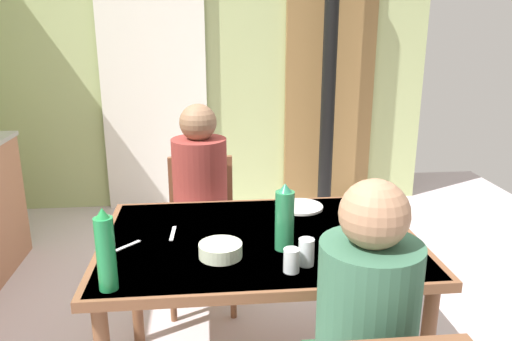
{
  "coord_description": "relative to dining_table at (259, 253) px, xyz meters",
  "views": [
    {
      "loc": [
        0.04,
        -2.18,
        1.63
      ],
      "look_at": [
        0.25,
        -0.08,
        1.01
      ],
      "focal_mm": 35.08,
      "sensor_mm": 36.0,
      "label": 1
    }
  ],
  "objects": [
    {
      "name": "door_wooden",
      "position": [
        0.89,
        2.47,
        0.32
      ],
      "size": [
        0.8,
        0.05,
        2.0
      ],
      "primitive_type": "cube",
      "color": "olive",
      "rests_on": "ground_plane"
    },
    {
      "name": "water_bottle_green_far",
      "position": [
        0.09,
        -0.13,
        0.21
      ],
      "size": [
        0.08,
        0.08,
        0.28
      ],
      "color": "#267A49",
      "rests_on": "dining_table"
    },
    {
      "name": "serving_bowl_center",
      "position": [
        -0.17,
        -0.17,
        0.1
      ],
      "size": [
        0.17,
        0.17,
        0.05
      ],
      "primitive_type": "cylinder",
      "color": "silver",
      "rests_on": "dining_table"
    },
    {
      "name": "water_bottle_green_near",
      "position": [
        -0.56,
        -0.38,
        0.21
      ],
      "size": [
        0.07,
        0.07,
        0.3
      ],
      "color": "#1F8345",
      "rests_on": "dining_table"
    },
    {
      "name": "dinner_plate_near_left",
      "position": [
        0.24,
        0.32,
        0.08
      ],
      "size": [
        0.22,
        0.22,
        0.01
      ],
      "primitive_type": "cylinder",
      "color": "white",
      "rests_on": "dining_table"
    },
    {
      "name": "cutlery_knife_near",
      "position": [
        -0.37,
        0.07,
        0.08
      ],
      "size": [
        0.02,
        0.15,
        0.0
      ],
      "primitive_type": "cube",
      "rotation": [
        0.0,
        0.0,
        1.53
      ],
      "color": "silver",
      "rests_on": "dining_table"
    },
    {
      "name": "curtain_panel",
      "position": [
        -0.66,
        2.45,
        0.39
      ],
      "size": [
        0.9,
        0.03,
        2.14
      ],
      "primitive_type": "cube",
      "color": "white",
      "rests_on": "ground_plane"
    },
    {
      "name": "chair_far_diner",
      "position": [
        -0.26,
        0.82,
        -0.18
      ],
      "size": [
        0.4,
        0.4,
        0.87
      ],
      "rotation": [
        0.0,
        0.0,
        3.14
      ],
      "color": "brown",
      "rests_on": "ground_plane"
    },
    {
      "name": "person_far_diner",
      "position": [
        -0.26,
        0.68,
        0.1
      ],
      "size": [
        0.3,
        0.37,
        0.77
      ],
      "rotation": [
        0.0,
        0.0,
        3.14
      ],
      "color": "maroon",
      "rests_on": "ground_plane"
    },
    {
      "name": "cutlery_fork_near",
      "position": [
        -0.55,
        -0.05,
        0.08
      ],
      "size": [
        0.11,
        0.12,
        0.0
      ],
      "primitive_type": "cube",
      "rotation": [
        0.0,
        0.0,
        0.81
      ],
      "color": "silver",
      "rests_on": "dining_table"
    },
    {
      "name": "wall_back",
      "position": [
        -0.25,
        2.55,
        0.59
      ],
      "size": [
        4.05,
        0.1,
        2.54
      ],
      "primitive_type": "cube",
      "color": "#ACBA7B",
      "rests_on": "ground_plane"
    },
    {
      "name": "drinking_glass_by_far_diner",
      "position": [
        0.15,
        -0.27,
        0.13
      ],
      "size": [
        0.06,
        0.06,
        0.1
      ],
      "primitive_type": "cylinder",
      "color": "silver",
      "rests_on": "dining_table"
    },
    {
      "name": "stove_pipe_column",
      "position": [
        0.82,
        2.2,
        0.59
      ],
      "size": [
        0.12,
        0.12,
        2.54
      ],
      "primitive_type": "cylinder",
      "color": "black",
      "rests_on": "ground_plane"
    },
    {
      "name": "drinking_glass_by_near_diner",
      "position": [
        0.08,
        -0.32,
        0.12
      ],
      "size": [
        0.06,
        0.06,
        0.09
      ],
      "primitive_type": "cylinder",
      "color": "silver",
      "rests_on": "dining_table"
    },
    {
      "name": "dining_table",
      "position": [
        0.0,
        0.0,
        0.0
      ],
      "size": [
        1.34,
        0.93,
        0.76
      ],
      "color": "brown",
      "rests_on": "ground_plane"
    },
    {
      "name": "person_near_diner",
      "position": [
        0.25,
        -0.68,
        0.1
      ],
      "size": [
        0.3,
        0.37,
        0.77
      ],
      "color": "#326745",
      "rests_on": "ground_plane"
    },
    {
      "name": "bread_plate_sliced",
      "position": [
        0.45,
        -0.28,
        0.08
      ],
      "size": [
        0.19,
        0.19,
        0.02
      ],
      "primitive_type": "cylinder",
      "color": "#DBB77A",
      "rests_on": "dining_table"
    },
    {
      "name": "dinner_plate_near_right",
      "position": [
        0.52,
        -0.03,
        0.08
      ],
      "size": [
        0.19,
        0.19,
        0.01
      ],
      "primitive_type": "cylinder",
      "color": "white",
      "rests_on": "dining_table"
    }
  ]
}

